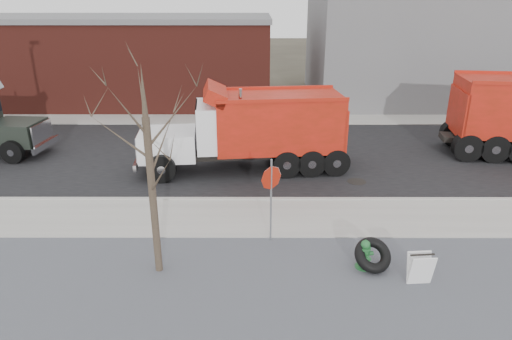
{
  "coord_description": "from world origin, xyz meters",
  "views": [
    {
      "loc": [
        -0.72,
        -12.45,
        6.6
      ],
      "look_at": [
        -0.75,
        0.85,
        1.4
      ],
      "focal_mm": 32.0,
      "sensor_mm": 36.0,
      "label": 1
    }
  ],
  "objects_px": {
    "sandwich_board": "(420,269)",
    "dump_truck_red_b": "(252,127)",
    "truck_tire": "(373,255)",
    "fire_hydrant": "(365,256)",
    "stop_sign": "(271,186)"
  },
  "relations": [
    {
      "from": "fire_hydrant",
      "to": "stop_sign",
      "type": "relative_size",
      "value": 0.33
    },
    {
      "from": "truck_tire",
      "to": "stop_sign",
      "type": "xyz_separation_m",
      "value": [
        -2.54,
        1.43,
        1.28
      ]
    },
    {
      "from": "sandwich_board",
      "to": "dump_truck_red_b",
      "type": "height_order",
      "value": "dump_truck_red_b"
    },
    {
      "from": "truck_tire",
      "to": "dump_truck_red_b",
      "type": "distance_m",
      "value": 7.81
    },
    {
      "from": "fire_hydrant",
      "to": "sandwich_board",
      "type": "height_order",
      "value": "sandwich_board"
    },
    {
      "from": "fire_hydrant",
      "to": "dump_truck_red_b",
      "type": "height_order",
      "value": "dump_truck_red_b"
    },
    {
      "from": "truck_tire",
      "to": "fire_hydrant",
      "type": "bearing_deg",
      "value": 166.34
    },
    {
      "from": "truck_tire",
      "to": "stop_sign",
      "type": "distance_m",
      "value": 3.18
    },
    {
      "from": "sandwich_board",
      "to": "dump_truck_red_b",
      "type": "distance_m",
      "value": 8.8
    },
    {
      "from": "fire_hydrant",
      "to": "dump_truck_red_b",
      "type": "bearing_deg",
      "value": 99.9
    },
    {
      "from": "stop_sign",
      "to": "dump_truck_red_b",
      "type": "height_order",
      "value": "dump_truck_red_b"
    },
    {
      "from": "truck_tire",
      "to": "stop_sign",
      "type": "bearing_deg",
      "value": 150.59
    },
    {
      "from": "fire_hydrant",
      "to": "dump_truck_red_b",
      "type": "relative_size",
      "value": 0.1
    },
    {
      "from": "sandwich_board",
      "to": "dump_truck_red_b",
      "type": "bearing_deg",
      "value": 113.2
    },
    {
      "from": "stop_sign",
      "to": "dump_truck_red_b",
      "type": "distance_m",
      "value": 5.64
    }
  ]
}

